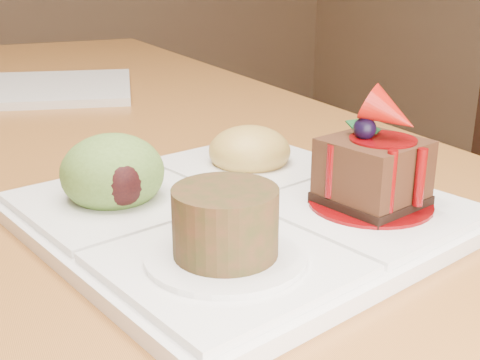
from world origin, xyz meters
name	(u,v)px	position (x,y,z in m)	size (l,w,h in m)	color
sampler_plate	(234,194)	(0.19, -0.40, 0.77)	(0.35, 0.35, 0.11)	white
second_plate	(45,88)	(0.15, 0.21, 0.76)	(0.27, 0.27, 0.01)	white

